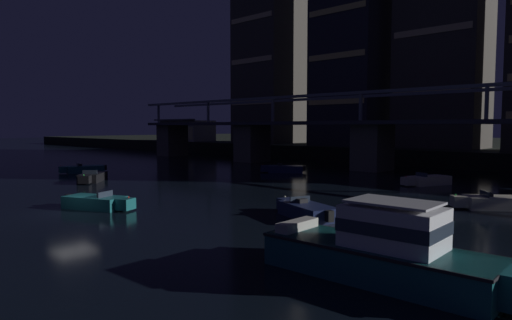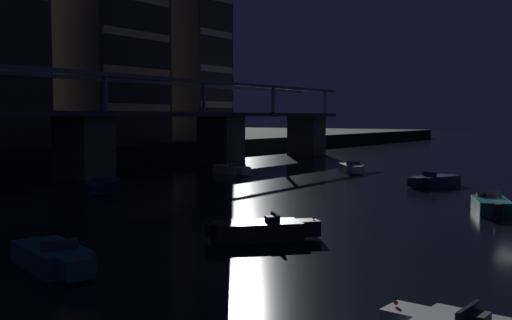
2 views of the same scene
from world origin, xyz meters
name	(u,v)px [view 1 (image 1 of 2)]	position (x,y,z in m)	size (l,w,h in m)	color
ground_plane	(73,212)	(0.00, 0.00, 0.00)	(400.00, 400.00, 0.00)	black
far_riverbank	(493,148)	(0.00, 84.86, 1.10)	(240.00, 80.00, 2.20)	black
river_bridge	(373,137)	(0.00, 36.85, 4.04)	(86.97, 6.40, 9.38)	#605B51
tower_west_low	(273,43)	(-31.63, 54.63, 21.56)	(11.13, 12.60, 39.03)	#423D38
tower_west_tall	(357,37)	(-12.56, 53.75, 19.93)	(11.07, 12.38, 35.77)	#282833
tower_central	(444,5)	(1.19, 54.58, 22.77)	(11.83, 8.62, 41.45)	#423D38
waterfront_pavilion	(187,131)	(-51.49, 48.77, 4.44)	(12.40, 7.40, 4.70)	#B2AD9E
cabin_cruiser_near_left	(385,250)	(19.91, 1.90, 1.05)	(9.20, 2.95, 2.79)	#196066
speedboat_near_center	(427,180)	(10.42, 28.00, 0.41)	(3.15, 5.06, 1.16)	beige
speedboat_near_right	(494,202)	(18.53, 19.26, 0.41)	(4.66, 4.05, 1.16)	beige
speedboat_mid_left	(98,202)	(-0.05, 1.64, 0.41)	(5.07, 3.13, 1.16)	#196066
speedboat_mid_center	(92,177)	(-14.05, 8.23, 0.41)	(4.46, 4.31, 1.16)	black
speedboat_mid_right	(284,169)	(-6.12, 27.53, 0.41)	(4.64, 4.07, 1.16)	#19234C
speedboat_far_center	(306,210)	(11.38, 8.66, 0.41)	(5.10, 3.05, 1.16)	#19234C
speedboat_far_right	(84,169)	(-22.72, 11.52, 0.41)	(2.93, 5.14, 1.16)	#196066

